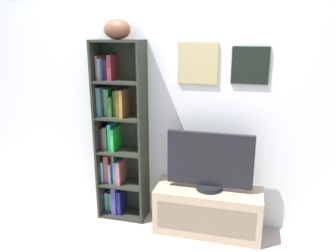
{
  "coord_description": "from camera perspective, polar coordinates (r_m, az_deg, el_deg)",
  "views": [
    {
      "loc": [
        0.73,
        -1.67,
        1.69
      ],
      "look_at": [
        0.09,
        0.85,
        0.95
      ],
      "focal_mm": 35.52,
      "sensor_mm": 36.0,
      "label": 1
    }
  ],
  "objects": [
    {
      "name": "back_wall",
      "position": [
        2.92,
        -0.23,
        8.02
      ],
      "size": [
        4.8,
        0.08,
        2.58
      ],
      "color": "silver",
      "rests_on": "ground"
    },
    {
      "name": "bookshelf",
      "position": [
        3.05,
        -8.57,
        -1.66
      ],
      "size": [
        0.44,
        0.25,
        1.63
      ],
      "color": "#262B21",
      "rests_on": "ground"
    },
    {
      "name": "football",
      "position": [
        2.87,
        -8.75,
        16.08
      ],
      "size": [
        0.3,
        0.25,
        0.16
      ],
      "primitive_type": "ellipsoid",
      "rotation": [
        0.0,
        0.0,
        -0.36
      ],
      "color": "brown",
      "rests_on": "bookshelf"
    },
    {
      "name": "tv_stand",
      "position": [
        3.0,
        6.88,
        -14.09
      ],
      "size": [
        0.91,
        0.36,
        0.4
      ],
      "color": "tan",
      "rests_on": "ground"
    },
    {
      "name": "television",
      "position": [
        2.81,
        7.18,
        -6.17
      ],
      "size": [
        0.72,
        0.22,
        0.5
      ],
      "color": "black",
      "rests_on": "tv_stand"
    }
  ]
}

